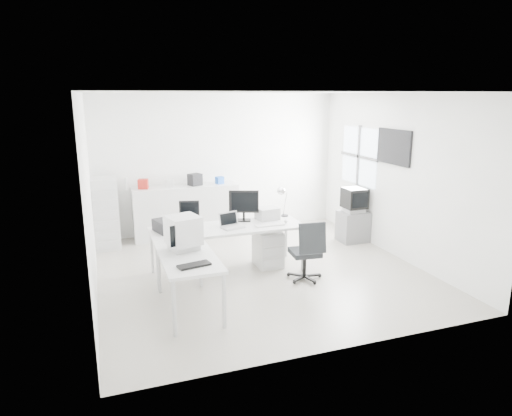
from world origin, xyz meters
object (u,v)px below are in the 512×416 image
object	(u,v)px
crt_monitor	(183,233)
crt_tv	(354,200)
inkjet_printer	(172,225)
main_desk	(228,249)
laptop	(232,222)
lcd_monitor_large	(244,206)
drawer_pedestal	(268,248)
tv_cabinet	(353,226)
sideboard	(186,211)
laser_printer	(267,213)
office_chair	(305,250)
lcd_monitor_small	(189,214)
filing_cabinet	(106,213)
side_desk	(189,282)

from	to	relation	value
crt_monitor	crt_tv	xyz separation A→B (m)	(3.56, 1.57, -0.17)
inkjet_printer	crt_tv	xyz separation A→B (m)	(3.56, 0.62, -0.03)
main_desk	laptop	bearing A→B (deg)	-63.43
main_desk	lcd_monitor_large	size ratio (longest dim) A/B	4.75
drawer_pedestal	tv_cabinet	bearing A→B (deg)	18.34
lcd_monitor_large	main_desk	bearing A→B (deg)	-124.61
main_desk	crt_monitor	xyz separation A→B (m)	(-0.85, -0.85, 0.61)
inkjet_printer	laptop	xyz separation A→B (m)	(0.90, -0.20, 0.01)
main_desk	sideboard	world-z (taller)	sideboard
laser_printer	office_chair	bearing A→B (deg)	-79.62
lcd_monitor_small	crt_monitor	bearing A→B (deg)	-90.56
inkjet_printer	lcd_monitor_large	bearing A→B (deg)	-9.20
drawer_pedestal	lcd_monitor_small	world-z (taller)	lcd_monitor_small
drawer_pedestal	filing_cabinet	distance (m)	3.12
crt_tv	sideboard	size ratio (longest dim) A/B	0.24
inkjet_printer	tv_cabinet	distance (m)	3.66
lcd_monitor_small	crt_tv	bearing A→B (deg)	22.85
filing_cabinet	drawer_pedestal	bearing A→B (deg)	-36.59
sideboard	filing_cabinet	bearing A→B (deg)	-172.46
office_chair	lcd_monitor_small	bearing A→B (deg)	155.09
filing_cabinet	lcd_monitor_large	bearing A→B (deg)	-37.61
sideboard	crt_monitor	bearing A→B (deg)	-101.22
main_desk	filing_cabinet	distance (m)	2.62
side_desk	sideboard	size ratio (longest dim) A/B	0.68
lcd_monitor_large	filing_cabinet	bearing A→B (deg)	162.25
sideboard	lcd_monitor_large	bearing A→B (deg)	-71.59
lcd_monitor_small	sideboard	distance (m)	1.92
inkjet_printer	sideboard	bearing A→B (deg)	57.35
side_desk	drawer_pedestal	xyz separation A→B (m)	(1.55, 1.15, -0.08)
lcd_monitor_large	filing_cabinet	world-z (taller)	filing_cabinet
office_chair	drawer_pedestal	bearing A→B (deg)	119.57
tv_cabinet	side_desk	bearing A→B (deg)	-152.97
filing_cabinet	crt_monitor	bearing A→B (deg)	-71.16
side_desk	crt_tv	xyz separation A→B (m)	(3.56, 1.82, 0.44)
lcd_monitor_large	crt_monitor	distance (m)	1.63
main_desk	side_desk	bearing A→B (deg)	-127.69
lcd_monitor_small	crt_tv	xyz separation A→B (m)	(3.26, 0.47, -0.13)
drawer_pedestal	inkjet_printer	world-z (taller)	inkjet_printer
main_desk	lcd_monitor_small	bearing A→B (deg)	155.56
main_desk	laser_printer	xyz separation A→B (m)	(0.75, 0.22, 0.47)
crt_monitor	office_chair	world-z (taller)	crt_monitor
office_chair	filing_cabinet	distance (m)	3.82
side_desk	tv_cabinet	size ratio (longest dim) A/B	2.38
crt_monitor	lcd_monitor_small	bearing A→B (deg)	59.83
side_desk	lcd_monitor_large	size ratio (longest dim) A/B	2.77
inkjet_printer	lcd_monitor_small	size ratio (longest dim) A/B	1.28
laptop	office_chair	bearing A→B (deg)	-47.19
crt_monitor	inkjet_printer	bearing A→B (deg)	75.08
side_desk	sideboard	bearing A→B (deg)	79.63
main_desk	side_desk	world-z (taller)	same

